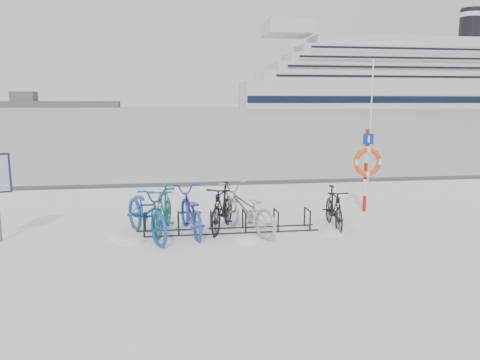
{
  "coord_description": "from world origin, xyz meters",
  "views": [
    {
      "loc": [
        -1.17,
        -9.91,
        2.81
      ],
      "look_at": [
        0.35,
        0.6,
        1.04
      ],
      "focal_mm": 35.0,
      "sensor_mm": 36.0,
      "label": 1
    }
  ],
  "objects": [
    {
      "name": "ground",
      "position": [
        0.0,
        0.0,
        0.0
      ],
      "size": [
        900.0,
        900.0,
        0.0
      ],
      "primitive_type": "plane",
      "color": "white",
      "rests_on": "ground"
    },
    {
      "name": "ice_sheet",
      "position": [
        0.0,
        155.0,
        0.01
      ],
      "size": [
        400.0,
        298.0,
        0.02
      ],
      "primitive_type": "cube",
      "color": "#98A4AC",
      "rests_on": "ground"
    },
    {
      "name": "quay_edge",
      "position": [
        0.0,
        5.9,
        0.05
      ],
      "size": [
        400.0,
        0.25,
        0.1
      ],
      "primitive_type": "cube",
      "color": "#3F3F42",
      "rests_on": "ground"
    },
    {
      "name": "bike_rack",
      "position": [
        0.0,
        0.0,
        0.18
      ],
      "size": [
        4.0,
        0.48,
        0.46
      ],
      "color": "black",
      "rests_on": "ground"
    },
    {
      "name": "lifebuoy_station",
      "position": [
        3.75,
        1.35,
        1.3
      ],
      "size": [
        0.75,
        0.22,
        3.88
      ],
      "color": "#AC180D",
      "rests_on": "ground"
    },
    {
      "name": "cruise_ferry",
      "position": [
        99.63,
        200.17,
        12.54
      ],
      "size": [
        140.16,
        26.43,
        46.05
      ],
      "color": "silver",
      "rests_on": "ground"
    },
    {
      "name": "bike_0",
      "position": [
        -1.74,
        -0.17,
        0.59
      ],
      "size": [
        1.58,
        2.36,
        1.17
      ],
      "primitive_type": "imported",
      "rotation": [
        0.0,
        0.0,
        0.4
      ],
      "color": "#17488E",
      "rests_on": "ground"
    },
    {
      "name": "bike_1",
      "position": [
        -1.39,
        0.23,
        0.54
      ],
      "size": [
        0.79,
        1.84,
        1.07
      ],
      "primitive_type": "imported",
      "rotation": [
        0.0,
        0.0,
        -0.17
      ],
      "color": "#216F70",
      "rests_on": "ground"
    },
    {
      "name": "bike_2",
      "position": [
        -0.82,
        0.05,
        0.52
      ],
      "size": [
        1.01,
        2.06,
        1.04
      ],
      "primitive_type": "imported",
      "rotation": [
        0.0,
        0.0,
        3.31
      ],
      "color": "#263D9A",
      "rests_on": "ground"
    },
    {
      "name": "bike_3",
      "position": [
        -0.1,
        0.2,
        0.54
      ],
      "size": [
        1.11,
        1.86,
        1.08
      ],
      "primitive_type": "imported",
      "rotation": [
        0.0,
        0.0,
        -0.36
      ],
      "color": "black",
      "rests_on": "ground"
    },
    {
      "name": "bike_4",
      "position": [
        0.39,
        -0.09,
        0.54
      ],
      "size": [
        1.53,
        2.17,
        1.08
      ],
      "primitive_type": "imported",
      "rotation": [
        0.0,
        0.0,
        3.58
      ],
      "color": "#999C9F",
      "rests_on": "ground"
    },
    {
      "name": "bike_5",
      "position": [
        2.43,
        0.03,
        0.48
      ],
      "size": [
        0.63,
        1.65,
        0.97
      ],
      "primitive_type": "imported",
      "rotation": [
        0.0,
        0.0,
        -0.11
      ],
      "color": "black",
      "rests_on": "ground"
    },
    {
      "name": "snow_drifts",
      "position": [
        0.08,
        -0.2,
        0.0
      ],
      "size": [
        5.73,
        2.12,
        0.23
      ],
      "color": "white",
      "rests_on": "ground"
    }
  ]
}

